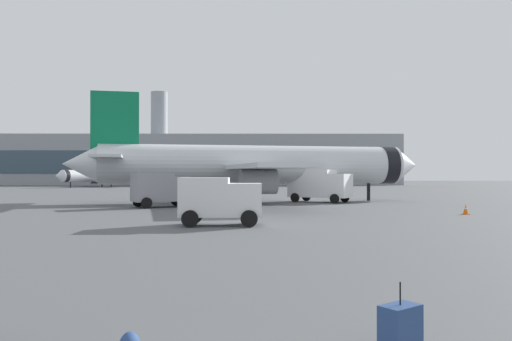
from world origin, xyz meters
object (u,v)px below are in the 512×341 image
at_px(safety_cone_mid, 466,209).
at_px(rolling_suitcase, 400,327).
at_px(service_truck, 161,188).
at_px(safety_cone_near, 181,195).
at_px(safety_cone_far, 196,197).
at_px(airplane_taxiing, 102,176).
at_px(cargo_van, 219,199).
at_px(airplane_at_gate, 254,165).
at_px(fuel_truck, 319,184).

xyz_separation_m(safety_cone_mid, rolling_suitcase, (-12.38, -27.30, 0.04)).
bearing_deg(service_truck, safety_cone_near, 92.05).
height_order(safety_cone_mid, safety_cone_far, safety_cone_far).
bearing_deg(airplane_taxiing, cargo_van, -69.83).
bearing_deg(airplane_at_gate, safety_cone_far, 156.68).
relative_size(cargo_van, safety_cone_near, 5.55).
height_order(service_truck, fuel_truck, fuel_truck).
height_order(fuel_truck, rolling_suitcase, fuel_truck).
bearing_deg(airplane_taxiing, rolling_suitcase, -71.42).
distance_m(airplane_at_gate, airplane_taxiing, 67.68).
bearing_deg(cargo_van, airplane_at_gate, 85.25).
height_order(airplane_at_gate, safety_cone_mid, airplane_at_gate).
bearing_deg(safety_cone_far, airplane_at_gate, -23.32).
bearing_deg(safety_cone_far, fuel_truck, -13.03).
bearing_deg(service_truck, airplane_at_gate, 45.17).
relative_size(airplane_taxiing, safety_cone_near, 25.07).
height_order(airplane_at_gate, service_truck, airplane_at_gate).
height_order(airplane_taxiing, fuel_truck, airplane_taxiing).
relative_size(safety_cone_near, safety_cone_far, 1.09).
relative_size(safety_cone_mid, rolling_suitcase, 0.64).
bearing_deg(safety_cone_far, airplane_taxiing, 114.77).
bearing_deg(fuel_truck, cargo_van, -110.16).
distance_m(cargo_van, rolling_suitcase, 20.30).
relative_size(airplane_at_gate, fuel_truck, 5.60).
bearing_deg(fuel_truck, airplane_at_gate, 177.37).
height_order(airplane_at_gate, safety_cone_far, airplane_at_gate).
bearing_deg(airplane_taxiing, service_truck, -70.01).
height_order(safety_cone_near, safety_cone_mid, safety_cone_near).
xyz_separation_m(safety_cone_near, safety_cone_far, (2.35, -5.42, -0.03)).
bearing_deg(safety_cone_near, safety_cone_mid, -45.89).
distance_m(airplane_at_gate, safety_cone_mid, 21.61).
relative_size(service_truck, rolling_suitcase, 4.79).
distance_m(fuel_truck, safety_cone_near, 17.00).
relative_size(cargo_van, safety_cone_mid, 6.24).
bearing_deg(safety_cone_near, service_truck, -87.95).
bearing_deg(safety_cone_mid, safety_cone_far, 138.47).
bearing_deg(airplane_taxiing, safety_cone_far, -65.23).
bearing_deg(airplane_taxiing, safety_cone_near, -65.09).
xyz_separation_m(airplane_at_gate, safety_cone_near, (-8.33, 8.00, -3.26)).
relative_size(airplane_at_gate, cargo_van, 8.06).
distance_m(airplane_taxiing, safety_cone_near, 56.80).
bearing_deg(airplane_at_gate, fuel_truck, -2.63).
relative_size(airplane_at_gate, service_truck, 6.75).
bearing_deg(airplane_taxiing, fuel_truck, -57.09).
height_order(airplane_at_gate, safety_cone_near, airplane_at_gate).
xyz_separation_m(airplane_taxiing, safety_cone_mid, (46.80, -75.11, -1.98)).
height_order(fuel_truck, safety_cone_mid, fuel_truck).
height_order(airplane_taxiing, safety_cone_near, airplane_taxiing).
height_order(cargo_van, rolling_suitcase, cargo_van).
distance_m(safety_cone_mid, safety_cone_far, 27.45).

